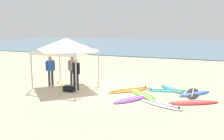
{
  "coord_description": "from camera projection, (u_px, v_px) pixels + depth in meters",
  "views": [
    {
      "loc": [
        5.15,
        -12.12,
        3.4
      ],
      "look_at": [
        0.08,
        0.73,
        1.0
      ],
      "focal_mm": 40.65,
      "sensor_mm": 36.0,
      "label": 1
    }
  ],
  "objects": [
    {
      "name": "ground_plane",
      "position": [
        106.0,
        90.0,
        13.55
      ],
      "size": [
        80.0,
        80.0,
        0.0
      ],
      "primitive_type": "plane",
      "color": "beige"
    },
    {
      "name": "sea",
      "position": [
        180.0,
        46.0,
        43.41
      ],
      "size": [
        80.0,
        36.0,
        0.1
      ],
      "primitive_type": "cube",
      "color": "#568499",
      "rests_on": "ground"
    },
    {
      "name": "canopy_tent",
      "position": [
        66.0,
        44.0,
        14.24
      ],
      "size": [
        2.87,
        2.87,
        2.75
      ],
      "color": "#B7B7BC",
      "rests_on": "ground"
    },
    {
      "name": "surfboard_purple",
      "position": [
        132.0,
        99.0,
        11.85
      ],
      "size": [
        1.65,
        2.22,
        0.19
      ],
      "color": "purple",
      "rests_on": "ground"
    },
    {
      "name": "surfboard_orange",
      "position": [
        129.0,
        90.0,
        13.52
      ],
      "size": [
        2.18,
        2.32,
        0.19
      ],
      "color": "orange",
      "rests_on": "ground"
    },
    {
      "name": "surfboard_cyan",
      "position": [
        166.0,
        90.0,
        13.44
      ],
      "size": [
        2.11,
        1.15,
        0.19
      ],
      "color": "#23B2CC",
      "rests_on": "ground"
    },
    {
      "name": "surfboard_red",
      "position": [
        193.0,
        102.0,
        11.3
      ],
      "size": [
        2.34,
        1.63,
        0.19
      ],
      "color": "red",
      "rests_on": "ground"
    },
    {
      "name": "surfboard_white",
      "position": [
        161.0,
        104.0,
        11.02
      ],
      "size": [
        2.21,
        1.45,
        0.19
      ],
      "color": "white",
      "rests_on": "ground"
    },
    {
      "name": "surfboard_black",
      "position": [
        193.0,
        93.0,
        12.87
      ],
      "size": [
        0.65,
        2.26,
        0.19
      ],
      "color": "black",
      "rests_on": "ground"
    },
    {
      "name": "surfboard_lime",
      "position": [
        142.0,
        94.0,
        12.69
      ],
      "size": [
        2.08,
        2.02,
        0.19
      ],
      "color": "#7AD12D",
      "rests_on": "ground"
    },
    {
      "name": "surfboard_teal",
      "position": [
        171.0,
        89.0,
        13.74
      ],
      "size": [
        1.69,
        1.8,
        0.19
      ],
      "color": "#19847F",
      "rests_on": "ground"
    },
    {
      "name": "surfboard_blue",
      "position": [
        195.0,
        94.0,
        12.78
      ],
      "size": [
        1.73,
        1.96,
        0.19
      ],
      "color": "blue",
      "rests_on": "ground"
    },
    {
      "name": "person_grey",
      "position": [
        72.0,
        68.0,
        14.7
      ],
      "size": [
        0.39,
        0.46,
        1.71
      ],
      "color": "#383842",
      "rests_on": "ground"
    },
    {
      "name": "person_black",
      "position": [
        76.0,
        72.0,
        13.54
      ],
      "size": [
        0.53,
        0.32,
        1.71
      ],
      "color": "black",
      "rests_on": "ground"
    },
    {
      "name": "person_blue",
      "position": [
        50.0,
        69.0,
        14.48
      ],
      "size": [
        0.4,
        0.45,
        1.71
      ],
      "color": "#383842",
      "rests_on": "ground"
    },
    {
      "name": "gear_bag_near_tent",
      "position": [
        69.0,
        89.0,
        13.31
      ],
      "size": [
        0.62,
        0.37,
        0.28
      ],
      "primitive_type": "cube",
      "rotation": [
        0.0,
        0.0,
        3.06
      ],
      "color": "black",
      "rests_on": "ground"
    }
  ]
}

